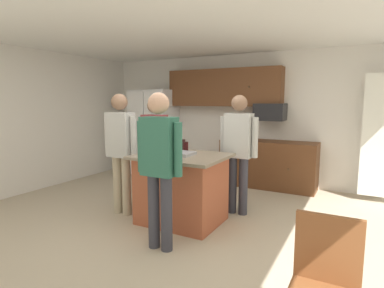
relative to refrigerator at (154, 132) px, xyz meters
The scene contains 19 objects.
floor 3.25m from the refrigerator, 49.98° to the right, with size 7.04×7.04×0.00m, color #B7A88E.
ceiling 3.52m from the refrigerator, 49.98° to the right, with size 7.04×7.04×0.00m, color white.
back_wall 2.07m from the refrigerator, 11.81° to the left, with size 6.40×0.10×2.60m, color white.
side_wall_left 2.69m from the refrigerator, 116.74° to the right, with size 0.10×5.60×2.60m, color white.
cabinet_run_upper 1.89m from the refrigerator, ahead, with size 2.40×0.38×0.75m.
cabinet_run_lower 2.65m from the refrigerator, ahead, with size 1.80×0.63×0.90m.
refrigerator is the anchor object (origin of this frame).
microwave_over_range 2.65m from the refrigerator, ahead, with size 0.56×0.40×0.32m, color black.
kitchen_island 3.06m from the refrigerator, 47.79° to the right, with size 1.19×0.97×0.94m.
person_elder_center 3.78m from the refrigerator, 53.91° to the right, with size 0.57×0.23×1.75m.
person_guest_left 3.03m from the refrigerator, 31.13° to the right, with size 0.57×0.23×1.74m.
person_guest_by_door 2.62m from the refrigerator, 65.26° to the right, with size 0.57×0.23×1.76m.
person_host_foreground 2.16m from the refrigerator, 54.46° to the right, with size 0.57×0.22×1.70m.
glass_pilsner 3.34m from the refrigerator, 49.88° to the right, with size 0.08×0.08×0.16m.
glass_dark_ale 2.67m from the refrigerator, 45.64° to the right, with size 0.06×0.06×0.17m.
tumbler_amber 2.84m from the refrigerator, 45.73° to the right, with size 0.07×0.07×0.15m.
mug_blue_stoneware 2.74m from the refrigerator, 53.20° to the right, with size 0.13×0.09×0.09m.
serving_tray 3.00m from the refrigerator, 48.76° to the right, with size 0.44×0.30×0.04m.
wooden_chair 5.56m from the refrigerator, 43.64° to the right, with size 0.42×0.42×0.93m.
Camera 1 is at (2.15, -3.49, 1.67)m, focal length 29.58 mm.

